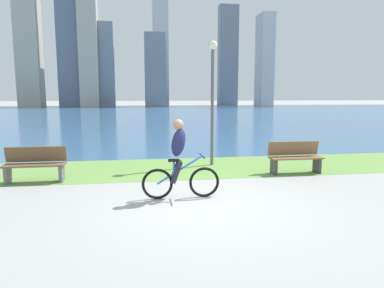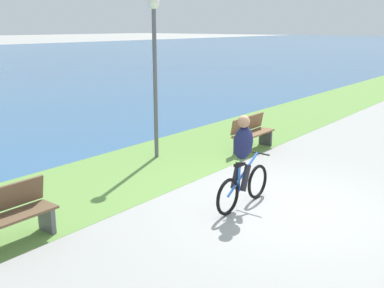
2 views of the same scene
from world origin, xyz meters
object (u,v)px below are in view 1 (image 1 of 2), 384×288
object	(u,v)px
cyclist_lead	(179,160)
lamppost_tall	(212,85)
bench_far_along_path	(35,165)
bench_near_path	(295,157)

from	to	relation	value
cyclist_lead	lamppost_tall	bearing A→B (deg)	67.25
cyclist_lead	bench_far_along_path	world-z (taller)	cyclist_lead
cyclist_lead	lamppost_tall	distance (m)	4.10
cyclist_lead	bench_far_along_path	xyz separation A→B (m)	(-3.48, 1.96, -0.39)
bench_near_path	bench_far_along_path	bearing A→B (deg)	179.68
cyclist_lead	bench_far_along_path	size ratio (longest dim) A/B	1.14
cyclist_lead	lamppost_tall	size ratio (longest dim) A/B	0.44
bench_near_path	lamppost_tall	size ratio (longest dim) A/B	0.39
cyclist_lead	bench_far_along_path	bearing A→B (deg)	150.52
cyclist_lead	bench_near_path	distance (m)	4.04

